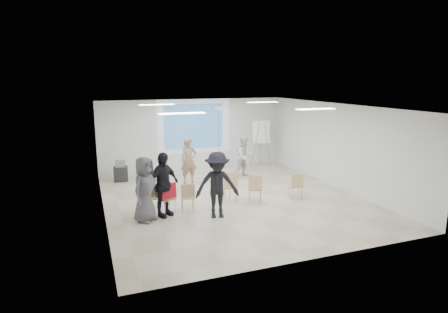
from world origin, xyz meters
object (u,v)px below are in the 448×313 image
object	(u,v)px
player_left	(189,158)
audience_left	(163,180)
laptop	(187,196)
chair_left_inner	(188,195)
audience_outer	(145,185)
chair_right_inner	(255,186)
audience_mid	(217,181)
player_right	(245,154)
flipchart_easel	(261,132)
chair_right_far	(296,184)
chair_left_mid	(168,197)
chair_far_left	(154,195)
av_cart	(121,172)
chair_center	(229,184)
pedestal_table	(217,169)

from	to	relation	value
player_left	audience_left	distance (m)	3.48
player_left	laptop	distance (m)	3.04
chair_left_inner	audience_outer	xyz separation A→B (m)	(-1.27, -0.32, 0.50)
chair_right_inner	audience_mid	xyz separation A→B (m)	(-1.50, -0.71, 0.52)
player_right	audience_outer	bearing A→B (deg)	-155.94
chair_right_inner	flipchart_easel	bearing A→B (deg)	85.10
chair_right_inner	audience_left	world-z (taller)	audience_left
chair_right_far	laptop	xyz separation A→B (m)	(-3.58, 0.19, -0.05)
player_right	chair_right_far	xyz separation A→B (m)	(0.42, -3.23, -0.41)
flipchart_easel	player_left	bearing A→B (deg)	-141.75
chair_left_mid	audience_outer	bearing A→B (deg)	-172.45
chair_far_left	audience_left	bearing A→B (deg)	-52.78
player_right	av_cart	xyz separation A→B (m)	(-4.69, 1.03, -0.55)
chair_center	audience_outer	world-z (taller)	audience_outer
audience_outer	pedestal_table	bearing A→B (deg)	1.15
chair_left_inner	audience_left	xyz separation A→B (m)	(-0.74, -0.12, 0.55)
chair_far_left	player_left	bearing A→B (deg)	65.24
chair_right_inner	chair_right_far	size ratio (longest dim) A/B	1.08
player_left	chair_left_inner	distance (m)	3.13
player_left	flipchart_easel	world-z (taller)	flipchart_easel
chair_left_mid	chair_center	size ratio (longest dim) A/B	0.87
chair_left_mid	chair_center	xyz separation A→B (m)	(2.00, 0.35, 0.08)
chair_left_inner	laptop	bearing A→B (deg)	92.03
laptop	audience_left	xyz separation A→B (m)	(-0.75, -0.21, 0.60)
chair_left_mid	audience_outer	world-z (taller)	audience_outer
pedestal_table	chair_right_inner	distance (m)	2.98
av_cart	chair_center	bearing A→B (deg)	-46.61
chair_right_inner	audience_left	size ratio (longest dim) A/B	0.44
pedestal_table	audience_mid	world-z (taller)	audience_mid
player_right	audience_outer	size ratio (longest dim) A/B	0.90
chair_right_inner	av_cart	xyz separation A→B (m)	(-3.70, 4.17, -0.18)
chair_right_inner	audience_mid	distance (m)	1.74
audience_outer	chair_right_inner	bearing A→B (deg)	-39.40
audience_left	audience_outer	size ratio (longest dim) A/B	1.05
player_left	pedestal_table	bearing A→B (deg)	-5.87
player_left	laptop	xyz separation A→B (m)	(-0.83, -2.88, -0.50)
audience_mid	audience_outer	xyz separation A→B (m)	(-1.93, 0.41, -0.05)
pedestal_table	flipchart_easel	distance (m)	3.27
chair_left_inner	flipchart_easel	distance (m)	6.54
chair_center	audience_outer	size ratio (longest dim) A/B	0.49
chair_far_left	chair_left_mid	distance (m)	0.43
pedestal_table	av_cart	xyz separation A→B (m)	(-3.46, 1.19, -0.10)
chair_center	chair_right_far	bearing A→B (deg)	-21.22
chair_center	chair_right_far	size ratio (longest dim) A/B	1.16
chair_far_left	flipchart_easel	bearing A→B (deg)	46.49
pedestal_table	chair_left_inner	world-z (taller)	chair_left_inner
player_left	audience_left	size ratio (longest dim) A/B	0.91
chair_center	chair_right_far	world-z (taller)	chair_center
player_left	audience_outer	world-z (taller)	audience_outer
audience_outer	flipchart_easel	xyz separation A→B (m)	(5.84, 4.87, 0.55)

